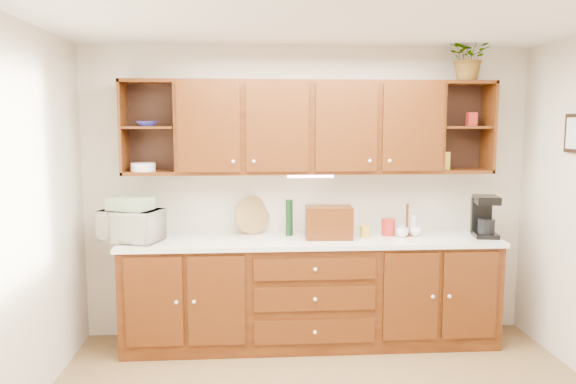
{
  "coord_description": "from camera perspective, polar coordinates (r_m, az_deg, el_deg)",
  "views": [
    {
      "loc": [
        -0.52,
        -3.28,
        1.94
      ],
      "look_at": [
        -0.22,
        1.15,
        1.38
      ],
      "focal_mm": 35.0,
      "sensor_mm": 36.0,
      "label": 1
    }
  ],
  "objects": [
    {
      "name": "ceiling",
      "position": [
        3.39,
        5.32,
        18.4
      ],
      "size": [
        4.0,
        4.0,
        0.0
      ],
      "primitive_type": "plane",
      "rotation": [
        3.14,
        0.0,
        0.0
      ],
      "color": "white",
      "rests_on": "back_wall"
    },
    {
      "name": "back_wall",
      "position": [
        5.1,
        2.0,
        -0.05
      ],
      "size": [
        4.0,
        0.0,
        4.0
      ],
      "primitive_type": "plane",
      "rotation": [
        1.57,
        0.0,
        0.0
      ],
      "color": "beige",
      "rests_on": "floor"
    },
    {
      "name": "base_cabinets",
      "position": [
        4.98,
        2.32,
        -10.23
      ],
      "size": [
        3.2,
        0.6,
        0.9
      ],
      "primitive_type": "cube",
      "color": "#331305",
      "rests_on": "floor"
    },
    {
      "name": "countertop",
      "position": [
        4.86,
        2.36,
        -4.96
      ],
      "size": [
        3.24,
        0.64,
        0.04
      ],
      "primitive_type": "cube",
      "color": "white",
      "rests_on": "base_cabinets"
    },
    {
      "name": "upper_cabinets",
      "position": [
        4.9,
        2.34,
        6.61
      ],
      "size": [
        3.2,
        0.33,
        0.8
      ],
      "color": "#331305",
      "rests_on": "back_wall"
    },
    {
      "name": "undercabinet_light",
      "position": [
        4.86,
        2.27,
        1.62
      ],
      "size": [
        0.4,
        0.05,
        0.02
      ],
      "primitive_type": "cube",
      "color": "white",
      "rests_on": "upper_cabinets"
    },
    {
      "name": "framed_picture",
      "position": [
        4.87,
        27.12,
        5.33
      ],
      "size": [
        0.03,
        0.24,
        0.3
      ],
      "primitive_type": "cube",
      "color": "black",
      "rests_on": "right_wall"
    },
    {
      "name": "wicker_basket",
      "position": [
        4.92,
        -15.57,
        -4.06
      ],
      "size": [
        0.26,
        0.26,
        0.13
      ],
      "primitive_type": "cylinder",
      "rotation": [
        0.0,
        0.0,
        -0.13
      ],
      "color": "#A07D43",
      "rests_on": "countertop"
    },
    {
      "name": "microwave",
      "position": [
        4.89,
        -15.64,
        -3.29
      ],
      "size": [
        0.56,
        0.46,
        0.27
      ],
      "primitive_type": "imported",
      "rotation": [
        0.0,
        0.0,
        -0.32
      ],
      "color": "silver",
      "rests_on": "countertop"
    },
    {
      "name": "towel_stack",
      "position": [
        4.86,
        -15.71,
        -1.16
      ],
      "size": [
        0.4,
        0.35,
        0.1
      ],
      "primitive_type": "cube",
      "rotation": [
        0.0,
        0.0,
        -0.4
      ],
      "color": "#D9DC67",
      "rests_on": "microwave"
    },
    {
      "name": "wine_bottle",
      "position": [
        4.95,
        0.13,
        -2.61
      ],
      "size": [
        0.08,
        0.08,
        0.32
      ],
      "primitive_type": "cylinder",
      "rotation": [
        0.0,
        0.0,
        -0.28
      ],
      "color": "black",
      "rests_on": "countertop"
    },
    {
      "name": "woven_tray",
      "position": [
        5.07,
        -3.62,
        -4.12
      ],
      "size": [
        0.35,
        0.22,
        0.34
      ],
      "primitive_type": "cylinder",
      "rotation": [
        1.36,
        0.0,
        0.43
      ],
      "color": "#A07D43",
      "rests_on": "countertop"
    },
    {
      "name": "bread_box",
      "position": [
        4.84,
        4.16,
        -3.1
      ],
      "size": [
        0.41,
        0.27,
        0.28
      ],
      "primitive_type": "cube",
      "rotation": [
        0.0,
        0.0,
        -0.05
      ],
      "color": "#331305",
      "rests_on": "countertop"
    },
    {
      "name": "mug_tree",
      "position": [
        5.06,
        11.98,
        -3.86
      ],
      "size": [
        0.26,
        0.26,
        0.29
      ],
      "rotation": [
        0.0,
        0.0,
        -0.28
      ],
      "color": "#331305",
      "rests_on": "countertop"
    },
    {
      "name": "canister_red",
      "position": [
        5.04,
        10.15,
        -3.54
      ],
      "size": [
        0.14,
        0.14,
        0.15
      ],
      "primitive_type": "cylinder",
      "rotation": [
        0.0,
        0.0,
        0.18
      ],
      "color": "#A72018",
      "rests_on": "countertop"
    },
    {
      "name": "canister_white",
      "position": [
        5.12,
        12.56,
        -3.29
      ],
      "size": [
        0.08,
        0.08,
        0.17
      ],
      "primitive_type": "cylinder",
      "rotation": [
        0.0,
        0.0,
        -0.17
      ],
      "color": "white",
      "rests_on": "countertop"
    },
    {
      "name": "canister_yellow",
      "position": [
        4.94,
        7.83,
        -3.98
      ],
      "size": [
        0.11,
        0.11,
        0.1
      ],
      "primitive_type": "cylinder",
      "rotation": [
        0.0,
        0.0,
        0.27
      ],
      "color": "gold",
      "rests_on": "countertop"
    },
    {
      "name": "coffee_maker",
      "position": [
        5.19,
        19.35,
        -2.4
      ],
      "size": [
        0.23,
        0.28,
        0.36
      ],
      "rotation": [
        0.0,
        0.0,
        -0.17
      ],
      "color": "black",
      "rests_on": "countertop"
    },
    {
      "name": "bowl_stack",
      "position": [
        4.91,
        -14.1,
        6.74
      ],
      "size": [
        0.21,
        0.21,
        0.04
      ],
      "primitive_type": "imported",
      "rotation": [
        0.0,
        0.0,
        -0.23
      ],
      "color": "#2A2D9A",
      "rests_on": "upper_cabinets"
    },
    {
      "name": "plate_stack",
      "position": [
        4.94,
        -14.51,
        2.48
      ],
      "size": [
        0.27,
        0.27,
        0.07
      ],
      "primitive_type": "cylinder",
      "rotation": [
        0.0,
        0.0,
        -0.36
      ],
      "color": "white",
      "rests_on": "upper_cabinets"
    },
    {
      "name": "pantry_box_yellow",
      "position": [
        5.16,
        15.6,
        3.09
      ],
      "size": [
        0.09,
        0.08,
        0.15
      ],
      "primitive_type": "cube",
      "rotation": [
        0.0,
        0.0,
        -0.14
      ],
      "color": "gold",
      "rests_on": "upper_cabinets"
    },
    {
      "name": "pantry_box_red",
      "position": [
        5.24,
        18.14,
        7.03
      ],
      "size": [
        0.08,
        0.07,
        0.12
      ],
      "primitive_type": "cube",
      "rotation": [
        0.0,
        0.0,
        0.05
      ],
      "color": "#A72018",
      "rests_on": "upper_cabinets"
    },
    {
      "name": "potted_plant",
      "position": [
        5.21,
        17.98,
        12.9
      ],
      "size": [
        0.42,
        0.39,
        0.4
      ],
      "primitive_type": "imported",
      "rotation": [
        0.0,
        0.0,
        -0.23
      ],
      "color": "#999999",
      "rests_on": "upper_cabinets"
    }
  ]
}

